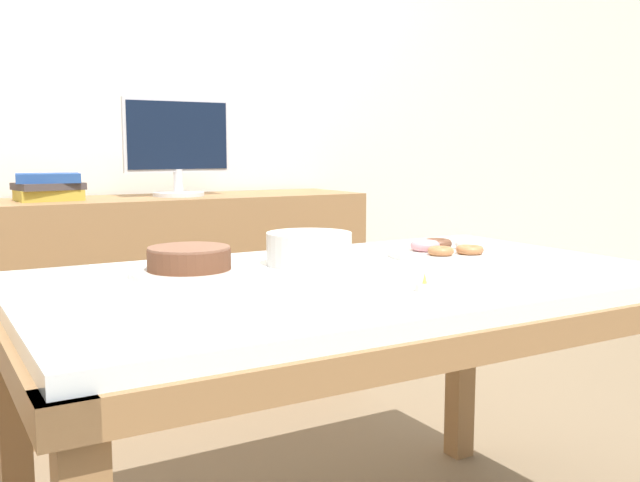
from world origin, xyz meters
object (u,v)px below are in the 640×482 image
(book_stack, at_px, (48,187))
(tealight_left_edge, at_px, (425,286))
(tealight_right_edge, at_px, (327,250))
(pastry_platter, at_px, (448,251))
(plate_stack, at_px, (309,249))
(tealight_near_front, at_px, (336,245))
(computer_monitor, at_px, (178,148))
(cake_chocolate_round, at_px, (189,263))

(book_stack, height_order, tealight_left_edge, book_stack)
(tealight_right_edge, bearing_deg, pastry_platter, -39.93)
(plate_stack, xyz_separation_m, tealight_right_edge, (0.14, 0.14, -0.03))
(book_stack, relative_size, tealight_left_edge, 6.00)
(book_stack, distance_m, tealight_right_edge, 1.18)
(tealight_left_edge, bearing_deg, tealight_near_front, 74.77)
(computer_monitor, bearing_deg, pastry_platter, -76.17)
(tealight_near_front, distance_m, tealight_left_edge, 0.63)
(pastry_platter, bearing_deg, tealight_near_front, 124.07)
(computer_monitor, height_order, plate_stack, computer_monitor)
(computer_monitor, height_order, tealight_right_edge, computer_monitor)
(tealight_near_front, bearing_deg, book_stack, 121.80)
(tealight_left_edge, bearing_deg, book_stack, 105.55)
(cake_chocolate_round, bearing_deg, tealight_right_edge, 16.53)
(tealight_near_front, bearing_deg, tealight_left_edge, -105.23)
(computer_monitor, bearing_deg, cake_chocolate_round, -108.04)
(tealight_right_edge, bearing_deg, book_stack, 117.47)
(pastry_platter, xyz_separation_m, tealight_near_front, (-0.18, 0.27, -0.00))
(cake_chocolate_round, xyz_separation_m, pastry_platter, (0.69, -0.08, -0.01))
(book_stack, distance_m, pastry_platter, 1.49)
(book_stack, bearing_deg, computer_monitor, -0.17)
(tealight_right_edge, bearing_deg, plate_stack, -133.91)
(tealight_left_edge, bearing_deg, plate_stack, 95.17)
(tealight_near_front, bearing_deg, computer_monitor, 97.28)
(cake_chocolate_round, distance_m, tealight_right_edge, 0.46)
(book_stack, relative_size, plate_stack, 1.14)
(tealight_left_edge, relative_size, tealight_right_edge, 1.00)
(tealight_near_front, distance_m, tealight_right_edge, 0.09)
(cake_chocolate_round, distance_m, pastry_platter, 0.69)
(cake_chocolate_round, relative_size, tealight_right_edge, 6.81)
(book_stack, relative_size, pastry_platter, 0.76)
(plate_stack, xyz_separation_m, tealight_left_edge, (0.04, -0.41, -0.03))
(plate_stack, distance_m, tealight_left_edge, 0.41)
(book_stack, xyz_separation_m, tealight_near_front, (0.61, -0.98, -0.14))
(plate_stack, bearing_deg, cake_chocolate_round, 177.95)
(cake_chocolate_round, height_order, tealight_near_front, cake_chocolate_round)
(tealight_near_front, xyz_separation_m, tealight_left_edge, (-0.17, -0.61, 0.00))
(computer_monitor, bearing_deg, tealight_left_edge, -91.47)
(computer_monitor, distance_m, tealight_left_edge, 1.62)
(tealight_near_front, height_order, tealight_right_edge, same)
(pastry_platter, distance_m, tealight_right_edge, 0.32)
(pastry_platter, relative_size, tealight_left_edge, 7.94)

